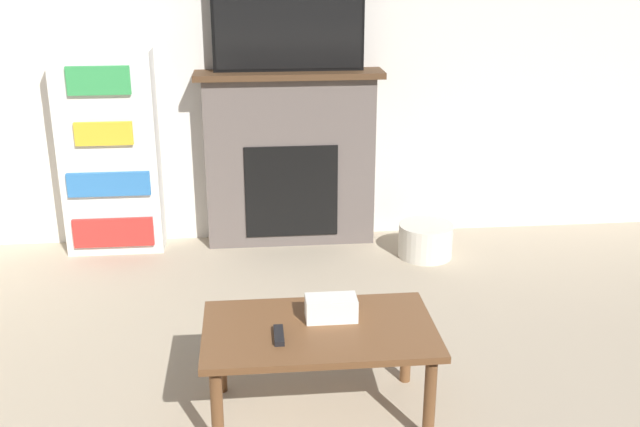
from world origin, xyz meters
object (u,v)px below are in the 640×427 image
at_px(bookshelf, 110,154).
at_px(storage_basket, 426,240).
at_px(fireplace, 290,158).
at_px(coffee_table, 319,339).
at_px(tv, 288,25).

relative_size(bookshelf, storage_basket, 3.75).
relative_size(fireplace, storage_basket, 3.45).
xyz_separation_m(coffee_table, storage_basket, (0.87, 1.70, -0.26)).
height_order(fireplace, coffee_table, fireplace).
distance_m(fireplace, tv, 0.88).
bearing_deg(tv, fireplace, 90.00).
xyz_separation_m(fireplace, storage_basket, (0.87, -0.36, -0.48)).
distance_m(fireplace, coffee_table, 2.08).
bearing_deg(tv, storage_basket, -21.43).
height_order(fireplace, bookshelf, bookshelf).
distance_m(fireplace, storage_basket, 1.06).
xyz_separation_m(fireplace, bookshelf, (-1.18, -0.02, 0.07)).
bearing_deg(coffee_table, storage_basket, 62.97).
xyz_separation_m(tv, storage_basket, (0.87, -0.34, -1.36)).
relative_size(fireplace, coffee_table, 1.25).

